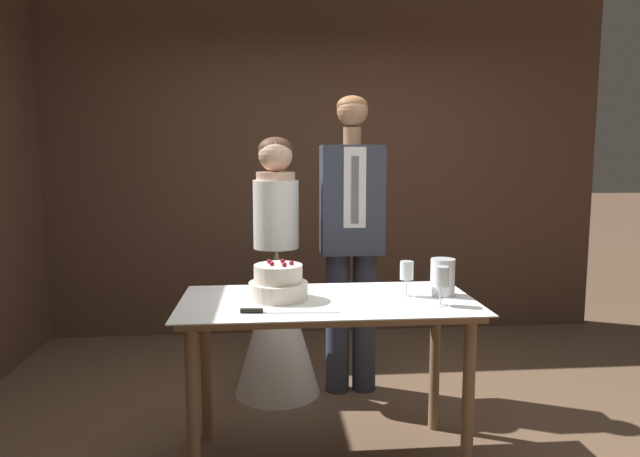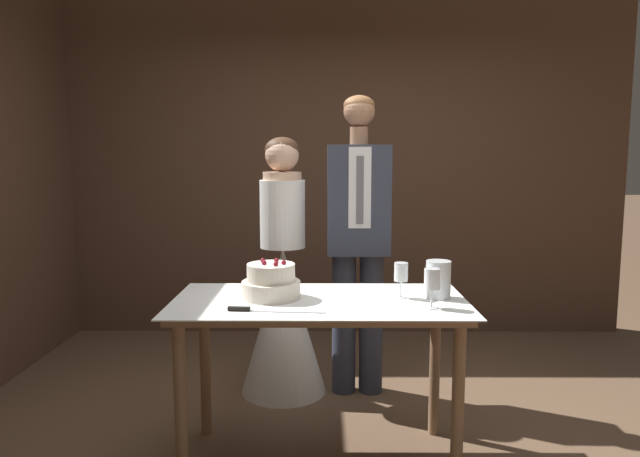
{
  "view_description": "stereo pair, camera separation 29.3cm",
  "coord_description": "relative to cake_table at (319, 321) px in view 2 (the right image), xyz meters",
  "views": [
    {
      "loc": [
        -0.44,
        -2.64,
        1.49
      ],
      "look_at": [
        -0.17,
        0.44,
        1.11
      ],
      "focal_mm": 32.0,
      "sensor_mm": 36.0,
      "label": 1
    },
    {
      "loc": [
        -0.15,
        -2.66,
        1.49
      ],
      "look_at": [
        -0.17,
        0.44,
        1.11
      ],
      "focal_mm": 32.0,
      "sensor_mm": 36.0,
      "label": 2
    }
  ],
  "objects": [
    {
      "name": "wall_back",
      "position": [
        0.17,
        2.15,
        0.7
      ],
      "size": [
        4.76,
        0.12,
        2.81
      ],
      "primitive_type": "cube",
      "color": "#513828",
      "rests_on": "ground_plane"
    },
    {
      "name": "cake_table",
      "position": [
        0.0,
        0.0,
        0.0
      ],
      "size": [
        1.41,
        0.71,
        0.81
      ],
      "color": "#8E6B4C",
      "rests_on": "ground_plane"
    },
    {
      "name": "tiered_cake",
      "position": [
        -0.24,
        0.03,
        0.18
      ],
      "size": [
        0.29,
        0.29,
        0.19
      ],
      "color": "silver",
      "rests_on": "cake_table"
    },
    {
      "name": "cake_knife",
      "position": [
        -0.27,
        -0.21,
        0.11
      ],
      "size": [
        0.44,
        0.06,
        0.02
      ],
      "rotation": [
        0.0,
        0.0,
        -0.08
      ],
      "color": "silver",
      "rests_on": "cake_table"
    },
    {
      "name": "wine_glass_near",
      "position": [
        0.4,
        0.04,
        0.22
      ],
      "size": [
        0.07,
        0.07,
        0.17
      ],
      "color": "silver",
      "rests_on": "cake_table"
    },
    {
      "name": "wine_glass_middle",
      "position": [
        0.51,
        -0.15,
        0.23
      ],
      "size": [
        0.07,
        0.07,
        0.18
      ],
      "color": "silver",
      "rests_on": "cake_table"
    },
    {
      "name": "hurricane_candle",
      "position": [
        0.58,
        0.04,
        0.19
      ],
      "size": [
        0.12,
        0.12,
        0.18
      ],
      "color": "silver",
      "rests_on": "cake_table"
    },
    {
      "name": "bride",
      "position": [
        -0.23,
        0.83,
        -0.11
      ],
      "size": [
        0.54,
        0.54,
        1.62
      ],
      "color": "white",
      "rests_on": "ground_plane"
    },
    {
      "name": "groom",
      "position": [
        0.23,
        0.83,
        0.31
      ],
      "size": [
        0.38,
        0.25,
        1.87
      ],
      "color": "#333847",
      "rests_on": "ground_plane"
    }
  ]
}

